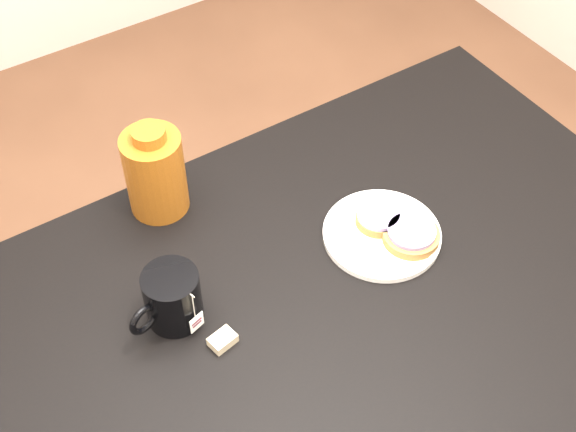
% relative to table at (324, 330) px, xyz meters
% --- Properties ---
extents(table, '(1.40, 0.90, 0.75)m').
position_rel_table_xyz_m(table, '(0.00, 0.00, 0.00)').
color(table, black).
rests_on(table, ground_plane).
extents(plate, '(0.22, 0.22, 0.02)m').
position_rel_table_xyz_m(plate, '(0.18, 0.07, 0.09)').
color(plate, white).
rests_on(plate, table).
extents(bagel_back, '(0.12, 0.12, 0.03)m').
position_rel_table_xyz_m(bagel_back, '(0.19, 0.10, 0.11)').
color(bagel_back, brown).
rests_on(bagel_back, plate).
extents(bagel_front, '(0.14, 0.14, 0.03)m').
position_rel_table_xyz_m(bagel_front, '(0.21, 0.03, 0.11)').
color(bagel_front, brown).
rests_on(bagel_front, plate).
extents(mug, '(0.15, 0.12, 0.11)m').
position_rel_table_xyz_m(mug, '(-0.24, 0.12, 0.14)').
color(mug, black).
rests_on(mug, table).
extents(teabag_pouch, '(0.05, 0.04, 0.02)m').
position_rel_table_xyz_m(teabag_pouch, '(-0.19, 0.03, 0.09)').
color(teabag_pouch, '#C6B793').
rests_on(teabag_pouch, table).
extents(bagel_package, '(0.15, 0.15, 0.20)m').
position_rel_table_xyz_m(bagel_package, '(-0.14, 0.37, 0.17)').
color(bagel_package, '#66310D').
rests_on(bagel_package, table).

